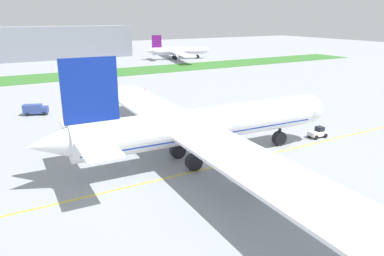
{
  "coord_description": "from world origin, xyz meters",
  "views": [
    {
      "loc": [
        -31.03,
        -50.0,
        24.24
      ],
      "look_at": [
        1.98,
        7.18,
        4.04
      ],
      "focal_mm": 34.72,
      "sensor_mm": 36.0,
      "label": 1
    }
  ],
  "objects_px": {
    "ground_crew_wingwalker_port": "(359,235)",
    "service_truck_baggage_loader": "(35,109)",
    "parked_airliner_far_right": "(178,51)",
    "airliner_foreground": "(200,126)",
    "service_truck_catering_van": "(138,95)",
    "pushback_tug": "(318,133)"
  },
  "relations": [
    {
      "from": "ground_crew_wingwalker_port",
      "to": "service_truck_baggage_loader",
      "type": "bearing_deg",
      "value": 106.5
    },
    {
      "from": "service_truck_baggage_loader",
      "to": "parked_airliner_far_right",
      "type": "height_order",
      "value": "parked_airliner_far_right"
    },
    {
      "from": "airliner_foreground",
      "to": "parked_airliner_far_right",
      "type": "height_order",
      "value": "airliner_foreground"
    },
    {
      "from": "service_truck_catering_van",
      "to": "ground_crew_wingwalker_port",
      "type": "bearing_deg",
      "value": -94.32
    },
    {
      "from": "ground_crew_wingwalker_port",
      "to": "service_truck_catering_van",
      "type": "bearing_deg",
      "value": 85.68
    },
    {
      "from": "parked_airliner_far_right",
      "to": "pushback_tug",
      "type": "bearing_deg",
      "value": -106.39
    },
    {
      "from": "ground_crew_wingwalker_port",
      "to": "service_truck_baggage_loader",
      "type": "xyz_separation_m",
      "value": [
        -22.71,
        76.64,
        0.45
      ]
    },
    {
      "from": "pushback_tug",
      "to": "service_truck_catering_van",
      "type": "height_order",
      "value": "service_truck_catering_van"
    },
    {
      "from": "service_truck_baggage_loader",
      "to": "pushback_tug",
      "type": "bearing_deg",
      "value": -45.39
    },
    {
      "from": "ground_crew_wingwalker_port",
      "to": "service_truck_catering_van",
      "type": "xyz_separation_m",
      "value": [
        5.98,
        79.25,
        0.66
      ]
    },
    {
      "from": "service_truck_baggage_loader",
      "to": "ground_crew_wingwalker_port",
      "type": "bearing_deg",
      "value": -73.5
    },
    {
      "from": "service_truck_catering_van",
      "to": "parked_airliner_far_right",
      "type": "distance_m",
      "value": 106.16
    },
    {
      "from": "service_truck_baggage_loader",
      "to": "service_truck_catering_van",
      "type": "distance_m",
      "value": 28.81
    },
    {
      "from": "ground_crew_wingwalker_port",
      "to": "airliner_foreground",
      "type": "bearing_deg",
      "value": 95.3
    },
    {
      "from": "airliner_foreground",
      "to": "service_truck_baggage_loader",
      "type": "xyz_separation_m",
      "value": [
        -19.97,
        47.15,
        -4.86
      ]
    },
    {
      "from": "ground_crew_wingwalker_port",
      "to": "parked_airliner_far_right",
      "type": "bearing_deg",
      "value": 68.51
    },
    {
      "from": "airliner_foreground",
      "to": "pushback_tug",
      "type": "bearing_deg",
      "value": -2.41
    },
    {
      "from": "airliner_foreground",
      "to": "service_truck_baggage_loader",
      "type": "height_order",
      "value": "airliner_foreground"
    },
    {
      "from": "airliner_foreground",
      "to": "parked_airliner_far_right",
      "type": "xyz_separation_m",
      "value": [
        68.46,
        137.47,
        -1.74
      ]
    },
    {
      "from": "service_truck_baggage_loader",
      "to": "service_truck_catering_van",
      "type": "bearing_deg",
      "value": 5.2
    },
    {
      "from": "parked_airliner_far_right",
      "to": "airliner_foreground",
      "type": "bearing_deg",
      "value": -116.47
    },
    {
      "from": "ground_crew_wingwalker_port",
      "to": "parked_airliner_far_right",
      "type": "relative_size",
      "value": 0.03
    }
  ]
}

